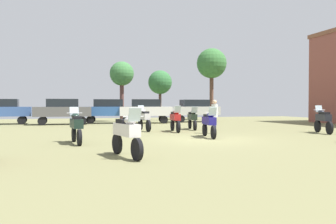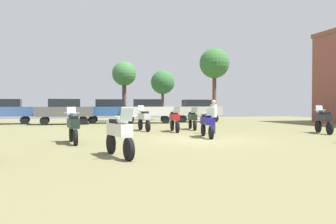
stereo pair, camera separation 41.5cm
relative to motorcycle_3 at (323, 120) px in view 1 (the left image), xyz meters
name	(u,v)px [view 1 (the left image)]	position (x,y,z in m)	size (l,w,h in m)	color
ground_plane	(206,139)	(-7.35, -1.28, -0.75)	(44.00, 52.00, 0.02)	olive
motorcycle_3	(323,120)	(0.00, 0.00, 0.00)	(0.81, 2.08, 1.51)	black
motorcycle_6	(175,119)	(-7.42, 3.19, -0.01)	(0.62, 2.19, 1.49)	black
motorcycle_7	(76,126)	(-13.00, -1.41, -0.02)	(0.63, 2.15, 1.46)	black
motorcycle_9	(144,118)	(-8.99, 4.40, 0.00)	(0.62, 2.24, 1.51)	black
motorcycle_10	(192,118)	(-5.86, 4.59, -0.03)	(0.66, 2.16, 1.44)	black
motorcycle_11	(209,122)	(-6.90, -0.49, -0.03)	(0.67, 2.25, 1.45)	black
motorcycle_12	(127,133)	(-11.65, -5.51, -0.02)	(0.74, 2.17, 1.47)	black
car_1	(2,110)	(-18.33, 14.11, 0.43)	(4.38, 2.01, 2.00)	black
car_2	(146,109)	(-7.06, 12.63, 0.43)	(4.54, 2.50, 2.00)	black
car_3	(194,109)	(-2.41, 13.43, 0.43)	(4.37, 1.97, 2.00)	black
car_4	(62,110)	(-13.76, 12.52, 0.43)	(4.33, 1.88, 2.00)	black
car_5	(109,109)	(-10.07, 13.42, 0.43)	(4.52, 2.41, 2.00)	black
person_1	(215,114)	(-5.76, 1.44, 0.33)	(0.48, 0.48, 1.81)	#24274E
tree_1	(160,83)	(-4.49, 17.68, 3.02)	(2.37, 2.37, 4.99)	brown
tree_2	(212,64)	(0.77, 16.97, 4.95)	(3.04, 3.04, 7.30)	brown
tree_4	(122,75)	(-8.56, 16.08, 3.57)	(2.23, 2.23, 5.54)	brown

